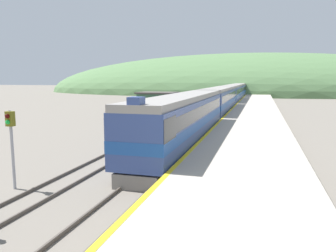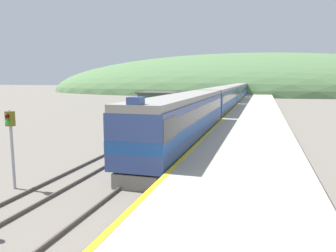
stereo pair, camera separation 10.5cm
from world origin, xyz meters
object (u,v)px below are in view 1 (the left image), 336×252
at_px(carriage_fourth, 240,90).
at_px(signal_post_siding, 11,133).
at_px(carriage_second, 220,101).
at_px(carriage_third, 233,94).
at_px(express_train_lead_car, 184,119).

distance_m(carriage_fourth, signal_post_siding, 79.40).
bearing_deg(carriage_second, carriage_fourth, 90.00).
bearing_deg(carriage_third, signal_post_siding, -95.79).
height_order(carriage_second, signal_post_siding, carriage_second).
xyz_separation_m(express_train_lead_car, carriage_second, (0.00, 22.60, -0.01)).
distance_m(express_train_lead_car, carriage_third, 45.06).
relative_size(express_train_lead_car, carriage_fourth, 0.99).
bearing_deg(carriage_third, express_train_lead_car, -90.00).
distance_m(express_train_lead_car, signal_post_siding, 13.02).
bearing_deg(signal_post_siding, carriage_third, 84.21).
relative_size(carriage_third, signal_post_siding, 5.59).
distance_m(carriage_second, carriage_fourth, 44.92).
relative_size(express_train_lead_car, carriage_second, 0.99).
bearing_deg(carriage_third, carriage_second, -90.00).
height_order(express_train_lead_car, signal_post_siding, express_train_lead_car).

